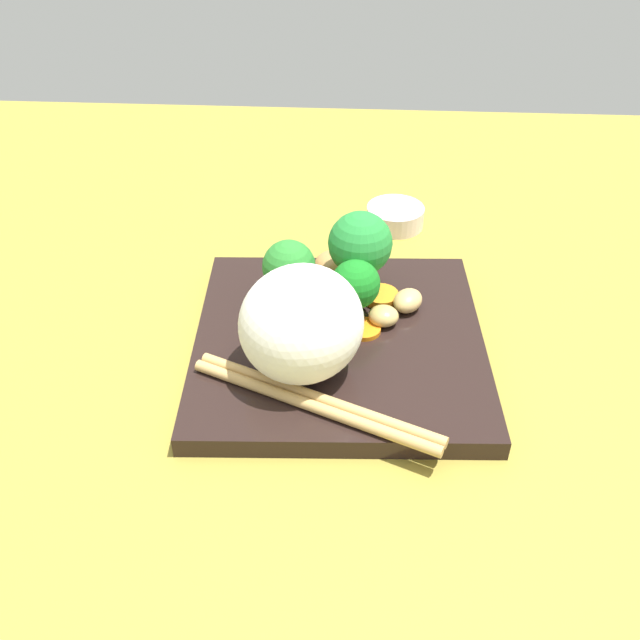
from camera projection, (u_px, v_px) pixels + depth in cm
name	position (u px, v px, depth cm)	size (l,w,h in cm)	color
ground_plane	(339.00, 360.00, 61.28)	(110.00, 110.00, 2.00)	olive
square_plate	(339.00, 343.00, 60.15)	(23.98, 23.98, 1.71)	black
rice_mound	(301.00, 324.00, 53.73)	(9.91, 9.39, 8.83)	white
broccoli_floret_0	(289.00, 268.00, 60.72)	(4.58, 4.58, 6.47)	#84AE5B
broccoli_floret_1	(355.00, 285.00, 59.81)	(4.20, 4.20, 5.54)	#56984B
broccoli_floret_2	(360.00, 245.00, 61.62)	(5.61, 5.61, 7.97)	#71AA49
carrot_slice_0	(359.00, 269.00, 67.06)	(2.87, 2.87, 0.59)	orange
carrot_slice_1	(363.00, 329.00, 60.00)	(2.95, 2.95, 0.42)	orange
carrot_slice_2	(381.00, 297.00, 63.36)	(3.10, 3.10, 0.80)	orange
pepper_chunk_0	(304.00, 280.00, 64.32)	(2.35, 2.27, 2.07)	red
pepper_chunk_1	(332.00, 316.00, 60.25)	(2.66, 2.87, 1.82)	red
pepper_chunk_2	(313.00, 302.00, 61.42)	(3.18, 3.43, 2.34)	red
chicken_piece_0	(331.00, 295.00, 62.72)	(3.01, 2.45, 1.72)	tan
chicken_piece_1	(331.00, 264.00, 66.39)	(3.56, 3.09, 2.11)	#B68749
chicken_piece_2	(384.00, 316.00, 60.42)	(2.59, 2.40, 1.64)	tan
chicken_piece_3	(408.00, 301.00, 62.01)	(3.02, 2.35, 1.82)	tan
chopstick_pair	(315.00, 402.00, 52.74)	(9.63, 19.22, 0.88)	tan
sauce_cup	(395.00, 216.00, 76.84)	(6.15, 6.15, 2.17)	silver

